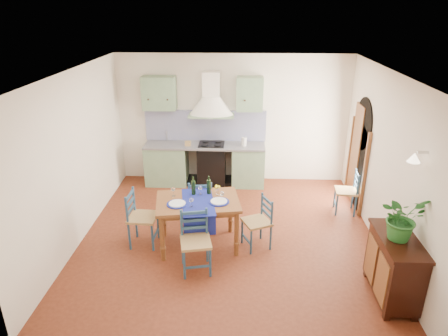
{
  "coord_description": "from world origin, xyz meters",
  "views": [
    {
      "loc": [
        0.2,
        -5.95,
        3.75
      ],
      "look_at": [
        -0.09,
        0.3,
        1.16
      ],
      "focal_mm": 32.0,
      "sensor_mm": 36.0,
      "label": 1
    }
  ],
  "objects_px": {
    "potted_plant": "(402,217)",
    "dining_table": "(198,206)",
    "chair_near": "(196,241)",
    "sideboard": "(394,266)"
  },
  "relations": [
    {
      "from": "chair_near",
      "to": "potted_plant",
      "type": "bearing_deg",
      "value": -10.26
    },
    {
      "from": "chair_near",
      "to": "sideboard",
      "type": "height_order",
      "value": "chair_near"
    },
    {
      "from": "dining_table",
      "to": "chair_near",
      "type": "height_order",
      "value": "dining_table"
    },
    {
      "from": "dining_table",
      "to": "chair_near",
      "type": "distance_m",
      "value": 0.69
    },
    {
      "from": "potted_plant",
      "to": "dining_table",
      "type": "bearing_deg",
      "value": 157.51
    },
    {
      "from": "dining_table",
      "to": "potted_plant",
      "type": "relative_size",
      "value": 2.36
    },
    {
      "from": "potted_plant",
      "to": "sideboard",
      "type": "bearing_deg",
      "value": -32.02
    },
    {
      "from": "sideboard",
      "to": "potted_plant",
      "type": "bearing_deg",
      "value": 147.98
    },
    {
      "from": "dining_table",
      "to": "chair_near",
      "type": "xyz_separation_m",
      "value": [
        0.02,
        -0.64,
        -0.25
      ]
    },
    {
      "from": "potted_plant",
      "to": "chair_near",
      "type": "bearing_deg",
      "value": 169.74
    }
  ]
}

